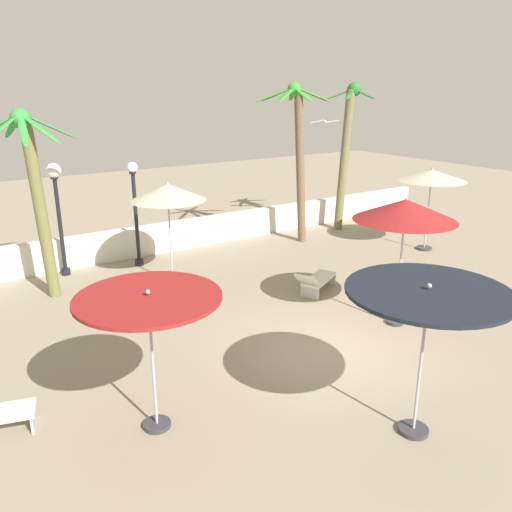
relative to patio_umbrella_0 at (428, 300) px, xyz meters
The scene contains 14 objects.
ground_plane 3.78m from the patio_umbrella_0, 74.98° to the left, with size 56.00×56.00×0.00m, color gray.
boundary_wall 11.96m from the patio_umbrella_0, 86.35° to the left, with size 25.20×0.30×1.03m, color silver.
patio_umbrella_0 is the anchor object (origin of this frame).
patio_umbrella_1 8.68m from the patio_umbrella_0, 92.83° to the left, with size 2.16×2.16×3.05m.
patio_umbrella_2 4.34m from the patio_umbrella_0, 45.87° to the left, with size 2.41×2.41×3.18m.
patio_umbrella_3 11.00m from the patio_umbrella_0, 38.13° to the left, with size 2.37×2.37×2.94m.
patio_umbrella_4 4.39m from the patio_umbrella_0, 144.38° to the left, with size 2.36×2.36×2.55m.
palm_tree_0 10.40m from the patio_umbrella_0, 111.00° to the left, with size 2.55×2.71×5.10m.
palm_tree_1 13.51m from the patio_umbrella_0, 52.31° to the left, with size 2.02×2.03×5.80m.
palm_tree_2 11.47m from the patio_umbrella_0, 62.08° to the left, with size 2.67×2.69×5.77m.
lamp_post_0 11.63m from the patio_umbrella_0, 104.25° to the left, with size 0.44×0.44×3.47m.
lamp_post_1 10.85m from the patio_umbrella_0, 93.25° to the left, with size 0.33×0.33×3.39m.
lounge_chair_1 6.64m from the patio_umbrella_0, 65.20° to the left, with size 1.91×1.36×0.83m.
seagull_0 13.71m from the patio_umbrella_0, 56.09° to the left, with size 0.95×0.81×0.15m.
Camera 1 is at (-7.09, -7.48, 5.57)m, focal length 36.20 mm.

